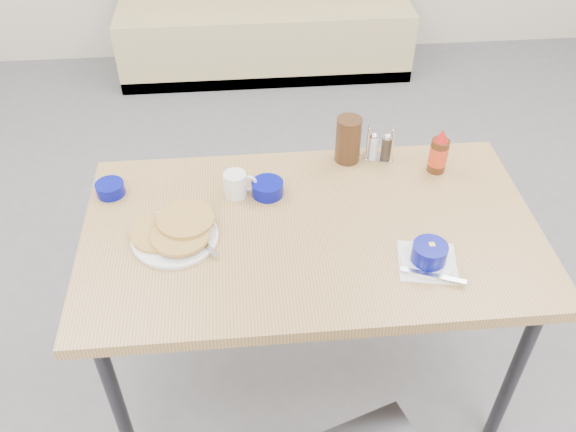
{
  "coord_description": "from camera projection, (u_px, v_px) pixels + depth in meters",
  "views": [
    {
      "loc": [
        -0.2,
        -1.12,
        2.02
      ],
      "look_at": [
        -0.07,
        0.24,
        0.82
      ],
      "focal_mm": 38.0,
      "sensor_mm": 36.0,
      "label": 1
    }
  ],
  "objects": [
    {
      "name": "syrup_bottle",
      "position": [
        439.0,
        153.0,
        2.04
      ],
      "size": [
        0.06,
        0.06,
        0.16
      ],
      "rotation": [
        0.0,
        0.0,
        -0.12
      ],
      "color": "#47230F",
      "rests_on": "dining_table"
    },
    {
      "name": "amber_tumbler",
      "position": [
        348.0,
        140.0,
        2.08
      ],
      "size": [
        0.1,
        0.1,
        0.16
      ],
      "primitive_type": "cylinder",
      "rotation": [
        0.0,
        0.0,
        -0.16
      ],
      "color": "#3C2413",
      "rests_on": "dining_table"
    },
    {
      "name": "coffee_mug",
      "position": [
        236.0,
        184.0,
        1.96
      ],
      "size": [
        0.11,
        0.07,
        0.08
      ],
      "rotation": [
        0.0,
        0.0,
        0.03
      ],
      "color": "white",
      "rests_on": "dining_table"
    },
    {
      "name": "creamer_bowl",
      "position": [
        110.0,
        189.0,
        1.98
      ],
      "size": [
        0.09,
        0.09,
        0.04
      ],
      "rotation": [
        0.0,
        0.0,
        -0.2
      ],
      "color": "#050B83",
      "rests_on": "dining_table"
    },
    {
      "name": "dining_table",
      "position": [
        311.0,
        242.0,
        1.91
      ],
      "size": [
        1.4,
        0.8,
        0.76
      ],
      "color": "tan",
      "rests_on": "ground"
    },
    {
      "name": "butter_bowl",
      "position": [
        268.0,
        188.0,
        1.98
      ],
      "size": [
        0.1,
        0.1,
        0.05
      ],
      "rotation": [
        0.0,
        0.0,
        0.13
      ],
      "color": "#050B83",
      "rests_on": "dining_table"
    },
    {
      "name": "ground",
      "position": [
        314.0,
        430.0,
        2.19
      ],
      "size": [
        6.0,
        6.0,
        0.0
      ],
      "primitive_type": "plane",
      "color": "slate",
      "rests_on": "ground"
    },
    {
      "name": "booth_bench",
      "position": [
        264.0,
        16.0,
        4.04
      ],
      "size": [
        1.9,
        0.56,
        1.22
      ],
      "color": "tan",
      "rests_on": "ground"
    },
    {
      "name": "grits_setting",
      "position": [
        429.0,
        256.0,
        1.74
      ],
      "size": [
        0.19,
        0.2,
        0.07
      ],
      "rotation": [
        0.0,
        0.0,
        -0.18
      ],
      "color": "white",
      "rests_on": "dining_table"
    },
    {
      "name": "pancake_plate",
      "position": [
        175.0,
        233.0,
        1.82
      ],
      "size": [
        0.26,
        0.26,
        0.05
      ],
      "rotation": [
        0.0,
        0.0,
        0.23
      ],
      "color": "white",
      "rests_on": "dining_table"
    },
    {
      "name": "sugar_wrapper",
      "position": [
        201.0,
        252.0,
        1.79
      ],
      "size": [
        0.05,
        0.05,
        0.0
      ],
      "primitive_type": "cube",
      "rotation": [
        0.0,
        0.0,
        0.71
      ],
      "color": "#D86D48",
      "rests_on": "dining_table"
    },
    {
      "name": "condiment_caddy",
      "position": [
        379.0,
        148.0,
        2.12
      ],
      "size": [
        0.11,
        0.08,
        0.12
      ],
      "rotation": [
        0.0,
        0.0,
        -0.21
      ],
      "color": "silver",
      "rests_on": "dining_table"
    }
  ]
}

